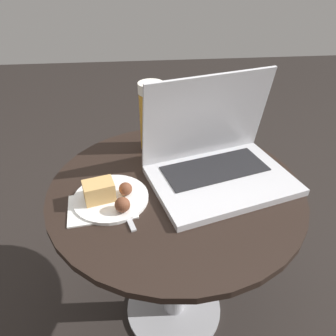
% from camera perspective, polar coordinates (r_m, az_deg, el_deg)
% --- Properties ---
extents(ground_plane, '(6.00, 6.00, 0.00)m').
position_cam_1_polar(ground_plane, '(1.27, 0.99, -23.23)').
color(ground_plane, black).
extents(table, '(0.66, 0.66, 0.55)m').
position_cam_1_polar(table, '(0.95, 1.24, -9.83)').
color(table, '#9E9EA3').
rests_on(table, ground_plane).
extents(napkin, '(0.17, 0.13, 0.00)m').
position_cam_1_polar(napkin, '(0.81, -11.34, -6.61)').
color(napkin, white).
rests_on(napkin, table).
extents(laptop, '(0.41, 0.34, 0.27)m').
position_cam_1_polar(laptop, '(0.88, 8.40, 1.71)').
color(laptop, silver).
rests_on(laptop, table).
extents(beer_glass, '(0.07, 0.07, 0.21)m').
position_cam_1_polar(beer_glass, '(0.97, -2.84, 8.90)').
color(beer_glass, gold).
rests_on(beer_glass, table).
extents(snack_plate, '(0.19, 0.19, 0.06)m').
position_cam_1_polar(snack_plate, '(0.81, -10.21, -4.79)').
color(snack_plate, white).
rests_on(snack_plate, table).
extents(fork, '(0.07, 0.18, 0.00)m').
position_cam_1_polar(fork, '(0.81, -8.17, -5.84)').
color(fork, '#B2B2B7').
rests_on(fork, table).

